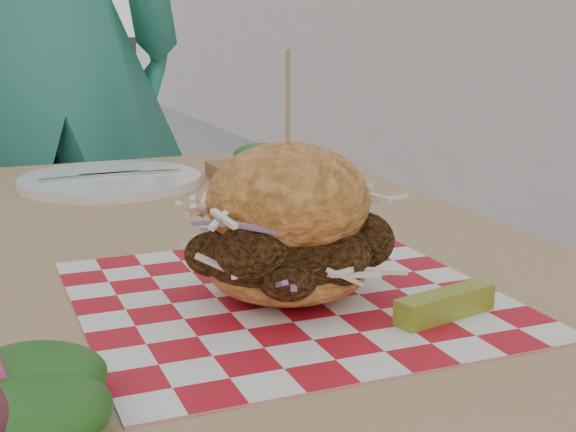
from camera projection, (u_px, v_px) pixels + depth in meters
name	position (u px, v px, depth m)	size (l,w,h in m)	color
diner	(37.00, 42.00, 1.70)	(0.69, 0.45, 1.89)	teal
patio_table	(177.00, 321.00, 0.87)	(0.80, 1.20, 0.75)	tan
patio_chair	(60.00, 213.00, 1.87)	(0.44, 0.45, 0.95)	tan
paper_liner	(288.00, 297.00, 0.71)	(0.36, 0.36, 0.00)	red
sandwich	(288.00, 231.00, 0.69)	(0.19, 0.19, 0.21)	#E59040
pickle_spear	(445.00, 305.00, 0.66)	(0.10, 0.02, 0.02)	#9EA931
place_setting	(111.00, 180.00, 1.20)	(0.27, 0.27, 0.02)	white
kraft_tray	(263.00, 165.00, 1.24)	(0.15, 0.12, 0.06)	#8F6241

